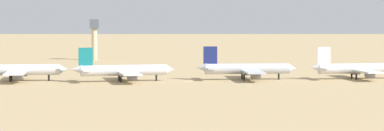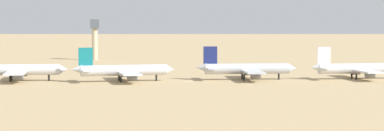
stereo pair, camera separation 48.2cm
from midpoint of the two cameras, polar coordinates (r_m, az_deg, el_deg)
name	(u,v)px [view 1 (the left image)]	position (r m, az deg, el deg)	size (l,w,h in m)	color
ground	(189,81)	(312.91, -0.23, -1.18)	(4000.00, 4000.00, 0.00)	tan
ridge_west	(4,5)	(1307.42, -13.66, 4.32)	(250.29, 150.70, 79.16)	#856E5D
ridge_center	(224,7)	(1387.50, 2.36, 4.33)	(368.94, 275.65, 75.88)	gray
ridge_east	(365,0)	(1539.08, 12.58, 4.68)	(298.52, 258.81, 101.98)	gray
parked_jet_navy_2	(14,70)	(321.54, -12.98, -0.31)	(42.43, 35.47, 14.06)	silver
parked_jet_teal_3	(123,70)	(312.83, -5.14, -0.36)	(41.86, 35.45, 13.82)	silver
parked_jet_navy_4	(246,69)	(320.80, 3.95, -0.25)	(41.88, 35.07, 13.86)	silver
parked_jet_white_5	(357,69)	(330.78, 11.95, -0.22)	(40.79, 34.33, 13.47)	silver
control_tower	(94,36)	(455.62, -7.20, 2.20)	(5.20, 5.20, 23.80)	#C6B793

